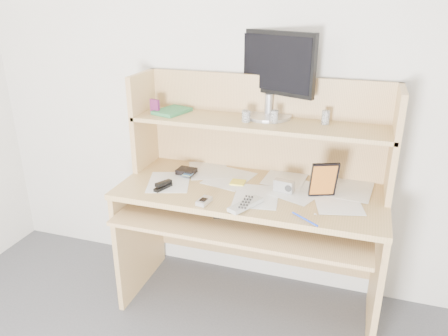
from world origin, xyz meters
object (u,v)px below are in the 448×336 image
(game_case, at_px, (324,180))
(tv_remote, at_px, (246,205))
(keyboard, at_px, (253,212))
(desk, at_px, (254,192))
(monitor, at_px, (270,72))

(game_case, bearing_deg, tv_remote, -168.85)
(keyboard, bearing_deg, desk, 91.14)
(keyboard, height_order, monitor, monitor)
(tv_remote, xyz_separation_m, game_case, (0.34, 0.22, 0.09))
(keyboard, xyz_separation_m, tv_remote, (-0.00, -0.13, 0.10))
(keyboard, relative_size, monitor, 0.82)
(desk, relative_size, game_case, 7.34)
(desk, bearing_deg, tv_remote, -83.95)
(desk, height_order, keyboard, desk)
(desk, height_order, game_case, desk)
(keyboard, bearing_deg, game_case, 5.02)
(keyboard, relative_size, tv_remote, 2.02)
(keyboard, height_order, tv_remote, tv_remote)
(desk, distance_m, game_case, 0.41)
(desk, relative_size, keyboard, 3.41)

